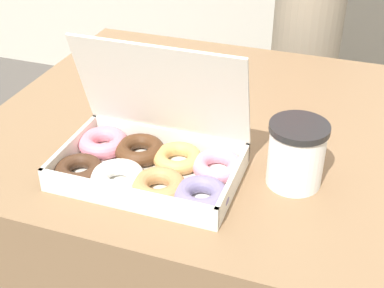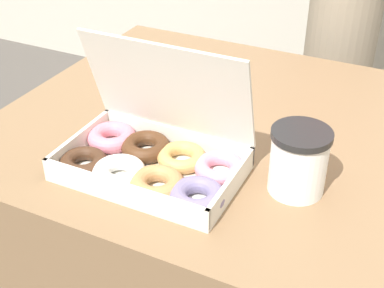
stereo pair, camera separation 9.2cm
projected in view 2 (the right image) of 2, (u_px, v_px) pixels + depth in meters
name	position (u px, v px, depth m)	size (l,w,h in m)	color
table	(252.00, 252.00, 1.33)	(1.13, 0.85, 0.71)	brown
donut_box	(153.00, 156.00, 0.99)	(0.37, 0.23, 0.25)	silver
coffee_cup	(299.00, 161.00, 0.93)	(0.11, 0.11, 0.12)	white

